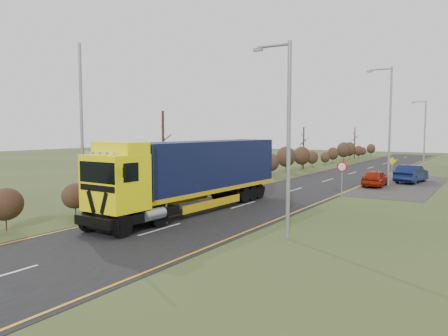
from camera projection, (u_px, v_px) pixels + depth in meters
ground at (208, 216)px, 24.03m from camera, size 160.00×160.00×0.00m
road at (283, 193)px, 32.46m from camera, size 8.00×120.00×0.02m
layby at (402, 185)px, 37.44m from camera, size 6.00×18.00×0.02m
lane_markings at (282, 194)px, 32.20m from camera, size 7.52×116.00×0.01m
hedgerow at (201, 170)px, 33.73m from camera, size 2.24×102.04×6.05m
lorry at (194, 171)px, 25.13m from camera, size 2.98×15.01×4.16m
car_red_hatchback at (375, 178)px, 36.46m from camera, size 1.73×4.11×1.39m
car_blue_sedan at (411, 174)px, 39.01m from camera, size 2.31×4.96×1.57m
streetlight_near at (287, 132)px, 18.63m from camera, size 1.80×0.18×8.45m
streetlight_mid at (388, 120)px, 36.50m from camera, size 2.11×0.20×9.95m
streetlight_far at (424, 131)px, 55.39m from camera, size 1.80×0.18×8.43m
left_pole at (82, 132)px, 22.94m from camera, size 0.16×0.16×9.22m
speed_sign at (342, 172)px, 29.96m from camera, size 0.71×0.10×2.56m
warning_board at (392, 165)px, 43.02m from camera, size 0.79×0.11×2.07m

